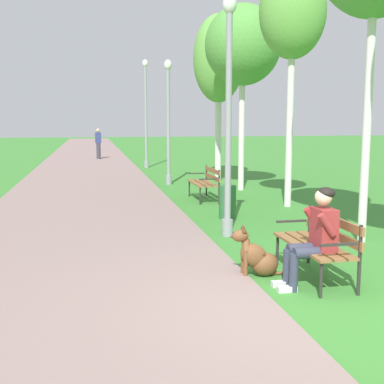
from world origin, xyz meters
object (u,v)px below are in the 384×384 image
Objects in this scene: dog_brown at (257,257)px; pedestrian_distant at (98,144)px; lamp_post_mid at (168,121)px; birch_tree_third at (293,14)px; park_bench_near at (319,240)px; person_seated_on_near_bench at (315,234)px; lamp_post_far at (146,113)px; park_bench_mid at (206,181)px; birch_tree_fifth at (219,60)px; birch_tree_fourth at (243,46)px; lamp_post_near at (228,115)px; litter_bin at (228,202)px.

pedestrian_distant is (-1.72, 20.88, 0.58)m from dog_brown.
birch_tree_third reaches higher than lamp_post_mid.
lamp_post_mid reaches higher than park_bench_near.
lamp_post_far is (-0.29, 16.23, 1.72)m from person_seated_on_near_bench.
dog_brown is at bearing -97.00° from park_bench_mid.
birch_tree_fifth is (2.20, 10.59, 3.84)m from dog_brown.
birch_tree_fourth is at bearing 48.55° from park_bench_mid.
birch_tree_fourth is at bearing 74.39° from dog_brown.
litter_bin is at bearing 74.34° from lamp_post_near.
park_bench_near is at bearing -97.58° from birch_tree_fifth.
lamp_post_mid is at bearing 91.24° from person_seated_on_near_bench.
birch_tree_third reaches higher than pedestrian_distant.
pedestrian_distant reaches higher than person_seated_on_near_bench.
lamp_post_far is 6.64× the size of litter_bin.
birch_tree_fifth is (1.44, 10.83, 3.58)m from park_bench_near.
birch_tree_fourth is (2.01, 5.72, 2.04)m from lamp_post_near.
pedestrian_distant is at bearing 100.40° from lamp_post_mid.
birch_tree_fifth is at bearing 81.59° from person_seated_on_near_bench.
birch_tree_third is 4.65m from litter_bin.
birch_tree_fourth is (1.49, 8.30, 3.68)m from park_bench_near.
person_seated_on_near_bench is 16.32m from lamp_post_far.
lamp_post_far is at bearing 89.03° from dog_brown.
birch_tree_third is 8.00× the size of litter_bin.
lamp_post_far reaches higher than person_seated_on_near_bench.
pedestrian_distant is at bearing 107.21° from birch_tree_fourth.
birch_tree_fourth reaches higher than lamp_post_far.
birch_tree_fifth reaches higher than lamp_post_far.
park_bench_mid reaches higher than dog_brown.
lamp_post_mid is at bearing -79.60° from pedestrian_distant.
birch_tree_fifth is at bearing 71.38° from park_bench_mid.
park_bench_mid is 0.27× the size of birch_tree_third.
birch_tree_fifth is at bearing 93.15° from birch_tree_third.
lamp_post_near is 0.89× the size of lamp_post_far.
park_bench_mid is 4.41m from lamp_post_near.
park_bench_mid is 0.28× the size of birch_tree_fourth.
lamp_post_near is 8.70m from birch_tree_fifth.
birch_tree_fifth reaches higher than birch_tree_third.
lamp_post_mid is 6.07m from litter_bin.
lamp_post_mid is at bearing -155.14° from birch_tree_fifth.
park_bench_near reaches higher than litter_bin.
person_seated_on_near_bench is at bearing -45.07° from dog_brown.
park_bench_near is at bearing -83.31° from pedestrian_distant.
birch_tree_fifth is at bearing -69.19° from lamp_post_far.
dog_brown is at bearing -85.29° from pedestrian_distant.
dog_brown is 0.21× the size of lamp_post_mid.
litter_bin is at bearing 91.03° from park_bench_near.
birch_tree_fifth is 8.00× the size of litter_bin.
litter_bin is (0.44, 1.56, -1.80)m from lamp_post_near.
park_bench_mid reaches higher than litter_bin.
birch_tree_third reaches higher than lamp_post_far.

